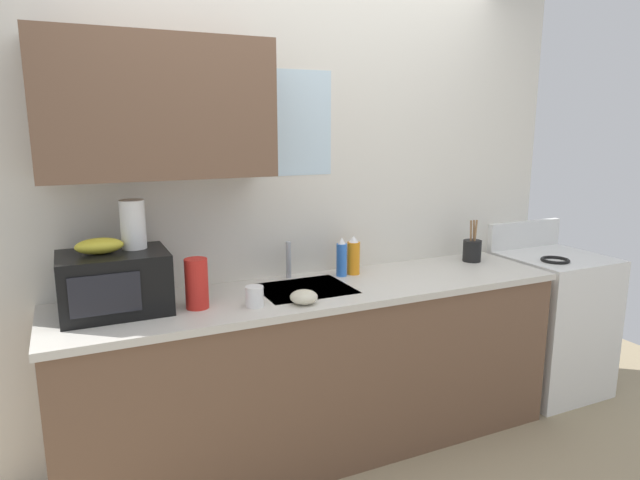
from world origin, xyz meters
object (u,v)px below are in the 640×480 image
(mug_white, at_px, (255,296))
(microwave, at_px, (114,283))
(stove_range, at_px, (550,322))
(banana_bunch, at_px, (99,246))
(utensil_crock, at_px, (472,250))
(small_bowl, at_px, (304,297))
(dish_soap_bottle_blue, at_px, (342,258))
(dish_soap_bottle_orange, at_px, (353,256))
(paper_towel_roll, at_px, (133,224))
(cereal_canister, at_px, (197,283))

(mug_white, bearing_deg, microwave, 162.08)
(stove_range, distance_m, banana_bunch, 2.79)
(utensil_crock, height_order, small_bowl, utensil_crock)
(small_bowl, bearing_deg, dish_soap_bottle_blue, 43.19)
(banana_bunch, height_order, small_bowl, banana_bunch)
(dish_soap_bottle_blue, distance_m, dish_soap_bottle_orange, 0.08)
(paper_towel_roll, bearing_deg, mug_white, -26.45)
(banana_bunch, bearing_deg, utensil_crock, 1.90)
(banana_bunch, relative_size, paper_towel_roll, 0.91)
(mug_white, relative_size, small_bowl, 0.73)
(paper_towel_roll, xyz_separation_m, cereal_canister, (0.24, -0.15, -0.27))
(banana_bunch, bearing_deg, dish_soap_bottle_orange, 5.01)
(microwave, bearing_deg, utensil_crock, 1.99)
(dish_soap_bottle_blue, distance_m, small_bowl, 0.53)
(microwave, relative_size, banana_bunch, 2.30)
(utensil_crock, bearing_deg, paper_towel_roll, -179.42)
(mug_white, relative_size, utensil_crock, 0.37)
(utensil_crock, bearing_deg, cereal_canister, -174.35)
(banana_bunch, relative_size, dish_soap_bottle_orange, 0.92)
(mug_white, bearing_deg, paper_towel_roll, 153.55)
(banana_bunch, height_order, mug_white, banana_bunch)
(paper_towel_roll, distance_m, utensil_crock, 1.98)
(utensil_crock, xyz_separation_m, small_bowl, (-1.25, -0.32, -0.04))
(utensil_crock, distance_m, small_bowl, 1.30)
(banana_bunch, distance_m, small_bowl, 0.93)
(microwave, distance_m, paper_towel_roll, 0.27)
(mug_white, bearing_deg, stove_range, 4.00)
(dish_soap_bottle_orange, bearing_deg, cereal_canister, -166.86)
(microwave, distance_m, mug_white, 0.62)
(banana_bunch, bearing_deg, paper_towel_roll, 18.43)
(utensil_crock, bearing_deg, small_bowl, -165.70)
(paper_towel_roll, xyz_separation_m, small_bowl, (0.70, -0.30, -0.35))
(microwave, xyz_separation_m, dish_soap_bottle_orange, (1.26, 0.12, -0.03))
(banana_bunch, xyz_separation_m, cereal_canister, (0.39, -0.10, -0.19))
(microwave, height_order, mug_white, microwave)
(cereal_canister, relative_size, mug_white, 2.42)
(mug_white, bearing_deg, small_bowl, -15.26)
(microwave, distance_m, dish_soap_bottle_blue, 1.19)
(cereal_canister, height_order, small_bowl, cereal_canister)
(microwave, height_order, banana_bunch, banana_bunch)
(stove_range, relative_size, utensil_crock, 4.17)
(small_bowl, bearing_deg, utensil_crock, 14.30)
(microwave, xyz_separation_m, small_bowl, (0.80, -0.25, -0.10))
(dish_soap_bottle_blue, distance_m, mug_white, 0.67)
(cereal_canister, bearing_deg, dish_soap_bottle_blue, 13.79)
(dish_soap_bottle_blue, distance_m, utensil_crock, 0.88)
(paper_towel_roll, distance_m, cereal_canister, 0.39)
(cereal_canister, bearing_deg, small_bowl, -17.97)
(stove_range, xyz_separation_m, dish_soap_bottle_orange, (-1.38, 0.16, 0.54))
(cereal_canister, xyz_separation_m, utensil_crock, (1.72, 0.17, -0.05))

